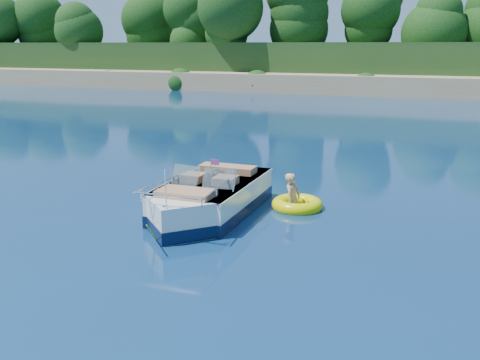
# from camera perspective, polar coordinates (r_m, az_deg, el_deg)

# --- Properties ---
(ground) EXTENTS (160.00, 160.00, 0.00)m
(ground) POSITION_cam_1_polar(r_m,az_deg,el_deg) (10.30, -20.17, -8.49)
(ground) COLOR #091640
(ground) RESTS_ON ground
(shoreline) EXTENTS (170.00, 59.00, 6.00)m
(shoreline) POSITION_cam_1_polar(r_m,az_deg,el_deg) (71.23, 15.53, 11.47)
(shoreline) COLOR #967C57
(shoreline) RESTS_ON ground
(treeline) EXTENTS (150.00, 7.12, 8.19)m
(treeline) POSITION_cam_1_polar(r_m,az_deg,el_deg) (48.57, 13.38, 15.93)
(treeline) COLOR black
(treeline) RESTS_ON ground
(motorboat) EXTENTS (1.85, 5.11, 1.70)m
(motorboat) POSITION_cam_1_polar(r_m,az_deg,el_deg) (12.30, -3.49, -2.28)
(motorboat) COLOR white
(motorboat) RESTS_ON ground
(tow_tube) EXTENTS (1.31, 1.31, 0.33)m
(tow_tube) POSITION_cam_1_polar(r_m,az_deg,el_deg) (12.94, 6.11, -2.64)
(tow_tube) COLOR #E6E404
(tow_tube) RESTS_ON ground
(boy) EXTENTS (0.45, 0.78, 1.44)m
(boy) POSITION_cam_1_polar(r_m,az_deg,el_deg) (13.00, 5.67, -2.93)
(boy) COLOR tan
(boy) RESTS_ON ground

